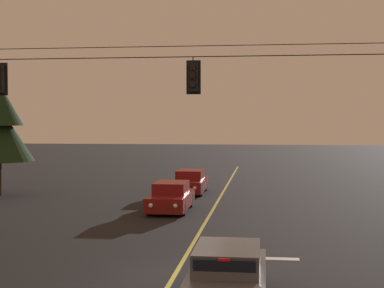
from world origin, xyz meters
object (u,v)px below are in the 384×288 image
at_px(traffic_light_left_inner, 193,77).
at_px(car_waiting_near_lane, 228,276).
at_px(car_oncoming_trailing, 190,182).
at_px(car_oncoming_lead, 171,197).

distance_m(traffic_light_left_inner, car_waiting_near_lane, 7.49).
xyz_separation_m(car_waiting_near_lane, car_oncoming_trailing, (-3.58, 20.77, -0.00)).
relative_size(traffic_light_left_inner, car_oncoming_trailing, 0.28).
relative_size(car_waiting_near_lane, car_oncoming_lead, 0.98).
relative_size(car_oncoming_lead, car_oncoming_trailing, 1.00).
bearing_deg(traffic_light_left_inner, car_waiting_near_lane, -74.23).
bearing_deg(car_waiting_near_lane, traffic_light_left_inner, 105.77).
distance_m(car_waiting_near_lane, car_oncoming_lead, 14.34).
bearing_deg(car_oncoming_trailing, car_oncoming_lead, -90.37).
bearing_deg(car_oncoming_trailing, car_waiting_near_lane, -80.22).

